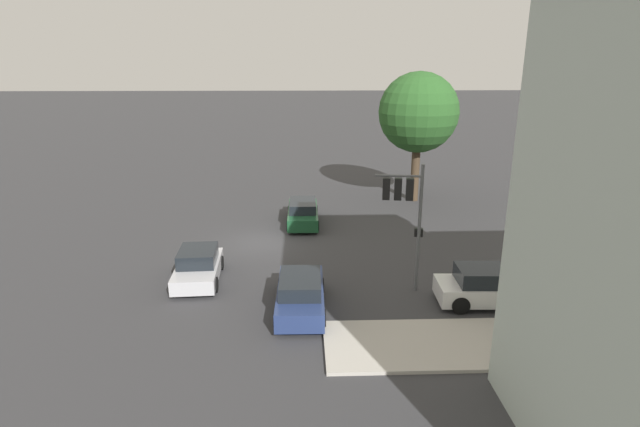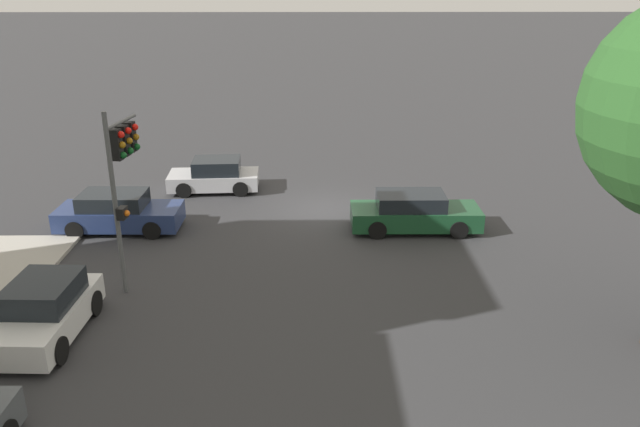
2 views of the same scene
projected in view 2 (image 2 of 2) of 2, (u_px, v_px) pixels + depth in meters
The scene contains 6 objects.
ground_plane at pixel (325, 209), 25.58m from camera, with size 300.00×300.00×0.00m, color #333335.
traffic_signal at pixel (122, 160), 18.08m from camera, with size 0.60×2.10×5.51m.
crossing_car_0 at pixel (215, 176), 27.56m from camera, with size 4.00×2.10×1.45m.
crossing_car_1 at pixel (414, 213), 23.25m from camera, with size 4.78×1.88×1.45m.
crossing_car_2 at pixel (118, 212), 23.25m from camera, with size 4.55×1.97×1.47m.
parked_car_0 at pixel (44, 312), 16.31m from camera, with size 2.02×3.90×1.57m.
Camera 2 is at (0.46, 23.96, 8.95)m, focal length 35.00 mm.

